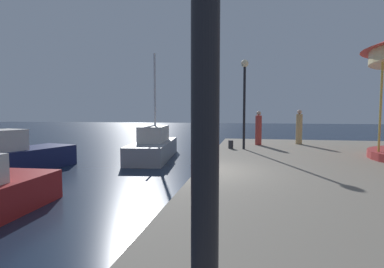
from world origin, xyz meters
name	(u,v)px	position (x,y,z in m)	size (l,w,h in m)	color
ground_plane	(197,196)	(0.00, 0.00, 0.00)	(120.00, 120.00, 0.00)	#162338
sailboat_grey	(154,146)	(-3.69, 7.07, 0.68)	(2.62, 6.37, 5.90)	gray
motorboat_navy	(8,157)	(-8.49, 1.98, 0.69)	(3.14, 5.67, 1.86)	#19214C
lamp_post_mid_promenade	(244,88)	(1.33, 5.63, 3.72)	(0.36, 0.36, 4.27)	black
bollard_north	(231,144)	(0.69, 5.77, 1.00)	(0.24, 0.24, 0.40)	#2D2D33
bollard_center	(208,168)	(0.43, -0.59, 1.00)	(0.24, 0.24, 0.40)	#2D2D33
person_far_corner	(299,128)	(4.30, 8.51, 1.70)	(0.34, 0.34, 1.91)	tan
person_mid_promenade	(258,129)	(2.07, 7.66, 1.66)	(0.34, 0.34, 1.84)	#B23833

